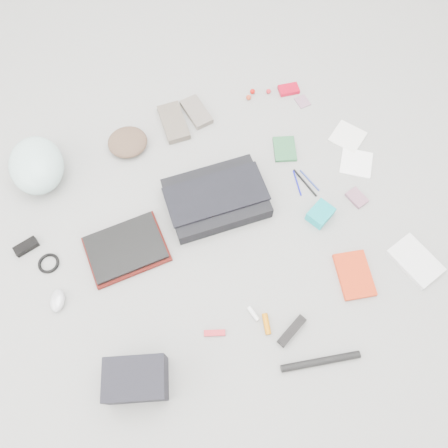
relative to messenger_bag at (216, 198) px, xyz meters
name	(u,v)px	position (x,y,z in m)	size (l,w,h in m)	color
ground_plane	(224,229)	(-0.03, -0.13, -0.03)	(4.00, 4.00, 0.00)	gray
messenger_bag	(216,198)	(0.00, 0.00, 0.00)	(0.41, 0.29, 0.07)	black
bag_flap	(216,194)	(0.00, 0.00, 0.04)	(0.42, 0.19, 0.01)	black
laptop_sleeve	(127,249)	(-0.43, -0.04, -0.02)	(0.31, 0.23, 0.02)	#55120E
laptop	(126,247)	(-0.43, -0.04, 0.00)	(0.30, 0.22, 0.02)	black
bike_helmet	(37,165)	(-0.63, 0.46, 0.05)	(0.23, 0.28, 0.17)	silver
beanie	(128,142)	(-0.23, 0.44, 0.00)	(0.18, 0.17, 0.06)	brown
mitten_left	(174,122)	(0.00, 0.46, -0.02)	(0.10, 0.21, 0.03)	#655B4F
mitten_right	(196,112)	(0.12, 0.47, -0.02)	(0.09, 0.18, 0.03)	slate
power_brick	(26,247)	(-0.79, 0.16, -0.02)	(0.10, 0.04, 0.03)	black
cable_coil	(49,263)	(-0.73, 0.05, -0.03)	(0.09, 0.09, 0.01)	black
mouse	(57,300)	(-0.74, -0.12, -0.02)	(0.06, 0.09, 0.03)	#B9B9C0
camera_bag	(136,379)	(-0.57, -0.53, 0.03)	(0.21, 0.15, 0.14)	black
multitool	(215,333)	(-0.25, -0.50, -0.03)	(0.08, 0.02, 0.01)	red
toiletry_tube_white	(253,314)	(-0.09, -0.50, -0.03)	(0.02, 0.02, 0.06)	white
toiletry_tube_orange	(267,324)	(-0.06, -0.56, -0.02)	(0.02, 0.02, 0.08)	#C96F08
u_lock	(292,331)	(0.01, -0.62, -0.02)	(0.14, 0.03, 0.03)	black
bike_pump	(321,361)	(0.05, -0.77, -0.02)	(0.03, 0.03, 0.30)	black
book_red	(354,275)	(0.35, -0.54, -0.02)	(0.13, 0.19, 0.02)	red
book_white	(416,261)	(0.60, -0.60, -0.02)	(0.13, 0.20, 0.02)	silver
notepad	(285,149)	(0.40, 0.10, -0.03)	(0.10, 0.13, 0.02)	#286038
pen_blue	(297,183)	(0.36, -0.08, -0.03)	(0.01, 0.01, 0.13)	#0F11A3
pen_black	(305,183)	(0.39, -0.09, -0.03)	(0.01, 0.01, 0.16)	black
pen_navy	(310,180)	(0.41, -0.09, -0.03)	(0.01, 0.01, 0.13)	navy
accordion_wallet	(320,214)	(0.36, -0.26, -0.01)	(0.10, 0.08, 0.05)	#0B9FA7
card_deck	(357,198)	(0.55, -0.26, -0.03)	(0.06, 0.09, 0.02)	#925F75
napkin_top	(348,137)	(0.69, 0.03, -0.03)	(0.14, 0.14, 0.01)	white
napkin_bottom	(356,163)	(0.65, -0.11, -0.03)	(0.14, 0.14, 0.01)	white
lollipop_a	(249,97)	(0.39, 0.43, -0.02)	(0.03, 0.03, 0.03)	#BB3A1E
lollipop_b	(253,91)	(0.42, 0.46, -0.02)	(0.02, 0.02, 0.02)	#B70C07
lollipop_c	(269,91)	(0.49, 0.42, -0.02)	(0.02, 0.02, 0.02)	red
altoids_tin	(289,89)	(0.58, 0.39, -0.02)	(0.10, 0.06, 0.02)	red
stamp_sheet	(302,102)	(0.61, 0.30, -0.03)	(0.06, 0.07, 0.00)	gray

